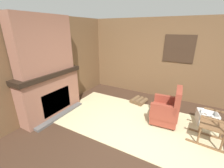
# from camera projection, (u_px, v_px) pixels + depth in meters

# --- Properties ---
(ground_plane) EXTENTS (14.00, 14.00, 0.00)m
(ground_plane) POSITION_uv_depth(u_px,v_px,m) (135.00, 143.00, 3.08)
(ground_plane) COLOR #3D281C
(wood_panel_wall_left) EXTENTS (0.06, 5.78, 2.55)m
(wood_panel_wall_left) POSITION_uv_depth(u_px,v_px,m) (41.00, 68.00, 3.83)
(wood_panel_wall_left) COLOR brown
(wood_panel_wall_left) RESTS_ON ground
(wood_panel_wall_back) EXTENTS (5.78, 0.09, 2.55)m
(wood_panel_wall_back) POSITION_uv_depth(u_px,v_px,m) (167.00, 60.00, 4.77)
(wood_panel_wall_back) COLOR brown
(wood_panel_wall_back) RESTS_ON ground
(fireplace_hearth) EXTENTS (0.60, 1.78, 1.19)m
(fireplace_hearth) POSITION_uv_depth(u_px,v_px,m) (52.00, 94.00, 3.96)
(fireplace_hearth) COLOR #93604C
(fireplace_hearth) RESTS_ON ground
(chimney_breast) EXTENTS (0.34, 1.48, 1.34)m
(chimney_breast) POSITION_uv_depth(u_px,v_px,m) (44.00, 45.00, 3.52)
(chimney_breast) COLOR #93604C
(chimney_breast) RESTS_ON fireplace_hearth
(area_rug) EXTENTS (3.85, 2.07, 0.01)m
(area_rug) POSITION_uv_depth(u_px,v_px,m) (132.00, 121.00, 3.82)
(area_rug) COLOR #C6B789
(area_rug) RESTS_ON ground
(armchair) EXTENTS (0.67, 0.68, 0.94)m
(armchair) POSITION_uv_depth(u_px,v_px,m) (167.00, 111.00, 3.62)
(armchair) COLOR brown
(armchair) RESTS_ON ground
(rocking_chair) EXTENTS (0.83, 0.52, 1.21)m
(rocking_chair) POSITION_uv_depth(u_px,v_px,m) (215.00, 126.00, 2.96)
(rocking_chair) COLOR brown
(rocking_chair) RESTS_ON ground
(firewood_stack) EXTENTS (0.50, 0.50, 0.14)m
(firewood_stack) POSITION_uv_depth(u_px,v_px,m) (139.00, 101.00, 4.75)
(firewood_stack) COLOR brown
(firewood_stack) RESTS_ON ground
(laundry_basket) EXTENTS (0.50, 0.46, 0.33)m
(laundry_basket) POSITION_uv_depth(u_px,v_px,m) (207.00, 118.00, 3.66)
(laundry_basket) COLOR white
(laundry_basket) RESTS_ON ground
(oil_lamp_vase) EXTENTS (0.11, 0.11, 0.28)m
(oil_lamp_vase) POSITION_uv_depth(u_px,v_px,m) (30.00, 72.00, 3.38)
(oil_lamp_vase) COLOR #47708E
(oil_lamp_vase) RESTS_ON fireplace_hearth
(storage_case) EXTENTS (0.17, 0.25, 0.16)m
(storage_case) POSITION_uv_depth(u_px,v_px,m) (64.00, 64.00, 4.22)
(storage_case) COLOR black
(storage_case) RESTS_ON fireplace_hearth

